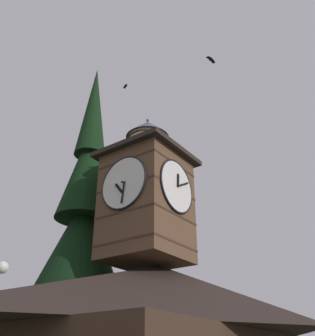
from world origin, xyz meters
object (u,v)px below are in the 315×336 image
Objects in this scene: clock_tower at (147,195)px; flying_bird_low at (211,59)px; moon at (2,267)px; flying_bird_high at (125,86)px; pine_tree_behind at (80,257)px.

clock_tower is 13.03× the size of flying_bird_low.
flying_bird_low reaches higher than moon.
clock_tower is 7.69m from flying_bird_low.
flying_bird_high is (-1.71, -3.33, 9.77)m from clock_tower.
clock_tower is at bearing 67.13° from moon.
clock_tower reaches higher than moon.
pine_tree_behind reaches higher than clock_tower.
pine_tree_behind is 12.55m from flying_bird_high.
moon is 2.47× the size of flying_bird_low.
pine_tree_behind is at bearing -87.49° from clock_tower.
moon is at bearing -116.09° from pine_tree_behind.
pine_tree_behind is at bearing -26.92° from flying_bird_high.
pine_tree_behind is 12.45m from flying_bird_low.
flying_bird_low is (2.42, 7.87, -3.60)m from flying_bird_high.
flying_bird_high is (12.51, 30.37, 6.25)m from moon.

